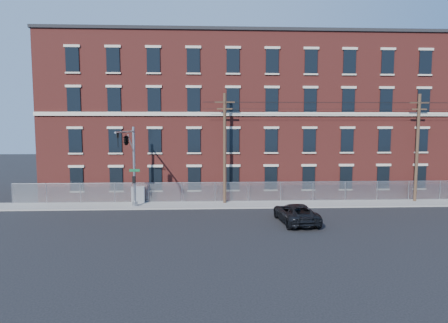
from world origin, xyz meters
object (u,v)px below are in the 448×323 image
object	(u,v)px
pickup_truck	(296,213)
utility_cabinet	(138,195)
traffic_signal_mast	(128,148)
utility_pole_near	(225,146)

from	to	relation	value
pickup_truck	utility_cabinet	xyz separation A→B (m)	(-12.96, 7.39, 0.13)
traffic_signal_mast	utility_pole_near	bearing A→B (deg)	23.14
utility_pole_near	pickup_truck	world-z (taller)	utility_pole_near
traffic_signal_mast	pickup_truck	bearing A→B (deg)	-15.40
traffic_signal_mast	pickup_truck	xyz separation A→B (m)	(12.96, -3.57, -4.66)
traffic_signal_mast	pickup_truck	world-z (taller)	traffic_signal_mast
traffic_signal_mast	utility_pole_near	distance (m)	8.70
traffic_signal_mast	utility_cabinet	bearing A→B (deg)	90.00
utility_cabinet	pickup_truck	bearing A→B (deg)	-47.22
utility_pole_near	utility_cabinet	bearing A→B (deg)	177.14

